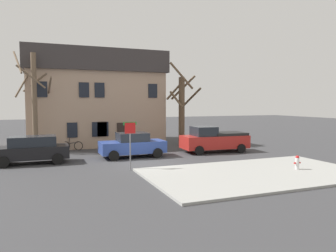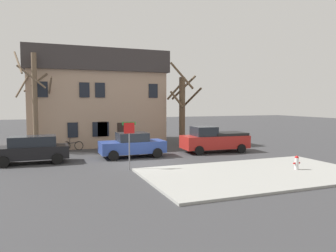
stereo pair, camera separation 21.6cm
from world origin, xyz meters
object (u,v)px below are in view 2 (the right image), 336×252
tree_bare_near (34,99)px  bicycle_leaning (72,146)px  fire_hydrant (297,162)px  car_black_wagon (32,149)px  pickup_truck_red (214,140)px  tree_bare_mid (182,107)px  building_main (95,98)px  car_blue_sedan (132,145)px  street_sign_pole (129,136)px

tree_bare_near → bicycle_leaning: 4.60m
tree_bare_near → fire_hydrant: 18.51m
car_black_wagon → pickup_truck_red: pickup_truck_red is taller
tree_bare_mid → building_main: bearing=147.3°
building_main → fire_hydrant: building_main is taller
tree_bare_near → car_black_wagon: (-0.14, -4.31, -3.16)m
tree_bare_near → car_blue_sedan: (6.30, -4.33, -3.20)m
fire_hydrant → street_sign_pole: street_sign_pole is taller
tree_bare_mid → car_black_wagon: tree_bare_mid is taller
tree_bare_mid → street_sign_pole: bearing=-129.0°
tree_bare_mid → fire_hydrant: size_ratio=9.45×
car_black_wagon → street_sign_pole: (5.16, -4.20, 1.01)m
car_black_wagon → bicycle_leaning: (2.83, 4.93, -0.52)m
car_black_wagon → car_blue_sedan: bearing=-0.1°
tree_bare_mid → car_black_wagon: 13.20m
pickup_truck_red → bicycle_leaning: bearing=153.6°
building_main → tree_bare_mid: bearing=-32.7°
street_sign_pole → tree_bare_near: bearing=120.5°
tree_bare_mid → pickup_truck_red: size_ratio=1.40×
car_black_wagon → street_sign_pole: street_sign_pole is taller
building_main → pickup_truck_red: size_ratio=2.31×
fire_hydrant → building_main: bearing=116.7°
tree_bare_mid → car_blue_sedan: (-5.72, -4.47, -2.56)m
car_blue_sedan → street_sign_pole: street_sign_pole is taller
car_black_wagon → street_sign_pole: 6.73m
building_main → tree_bare_near: (-5.07, -4.61, -0.16)m
pickup_truck_red → fire_hydrant: size_ratio=6.75×
building_main → car_blue_sedan: building_main is taller
pickup_truck_red → bicycle_leaning: (-10.03, 4.97, -0.59)m
tree_bare_near → car_black_wagon: bearing=-91.9°
tree_bare_mid → pickup_truck_red: tree_bare_mid is taller
tree_bare_near → bicycle_leaning: bearing=12.9°
building_main → tree_bare_mid: building_main is taller
fire_hydrant → tree_bare_near: bearing=138.0°
car_blue_sedan → fire_hydrant: (7.20, -7.84, -0.34)m
car_blue_sedan → pickup_truck_red: size_ratio=0.86×
car_black_wagon → fire_hydrant: bearing=-29.9°
building_main → car_black_wagon: building_main is taller
building_main → car_black_wagon: (-5.21, -8.93, -3.32)m
tree_bare_mid → car_blue_sedan: size_ratio=1.62×
pickup_truck_red → fire_hydrant: pickup_truck_red is taller
car_black_wagon → bicycle_leaning: size_ratio=2.70×
tree_bare_mid → bicycle_leaning: size_ratio=4.41×
tree_bare_mid → fire_hydrant: bearing=-83.1°
tree_bare_mid → street_sign_pole: size_ratio=2.66×
tree_bare_near → tree_bare_mid: 12.04m
tree_bare_near → pickup_truck_red: tree_bare_near is taller
tree_bare_near → car_blue_sedan: tree_bare_near is taller
building_main → car_black_wagon: bearing=-120.3°
tree_bare_mid → pickup_truck_red: bearing=-81.3°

